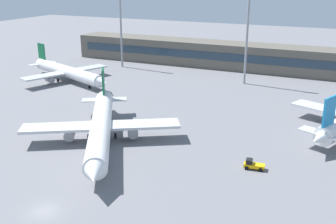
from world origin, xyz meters
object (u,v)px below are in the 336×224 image
(airplane_far, at_px, (68,72))
(floodlight_tower_east, at_px, (121,23))
(airplane_near, at_px, (101,127))
(floodlight_tower_west, at_px, (247,30))
(baggage_tug_yellow, at_px, (253,165))

(airplane_far, height_order, floodlight_tower_east, floodlight_tower_east)
(airplane_near, xyz_separation_m, airplane_far, (-37.49, 37.73, -0.33))
(airplane_near, distance_m, floodlight_tower_west, 61.85)
(baggage_tug_yellow, height_order, floodlight_tower_east, floodlight_tower_east)
(floodlight_tower_east, bearing_deg, baggage_tug_yellow, -44.44)
(baggage_tug_yellow, bearing_deg, airplane_far, 151.88)
(airplane_near, height_order, floodlight_tower_east, floodlight_tower_east)
(airplane_far, height_order, baggage_tug_yellow, airplane_far)
(airplane_near, bearing_deg, floodlight_tower_west, 76.73)
(baggage_tug_yellow, distance_m, floodlight_tower_east, 90.76)
(floodlight_tower_west, xyz_separation_m, floodlight_tower_east, (-47.21, 5.17, -0.47))
(airplane_far, xyz_separation_m, baggage_tug_yellow, (68.04, -36.36, -2.34))
(floodlight_tower_west, relative_size, floodlight_tower_east, 1.03)
(airplane_far, relative_size, floodlight_tower_west, 1.39)
(floodlight_tower_east, bearing_deg, floodlight_tower_west, -6.24)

